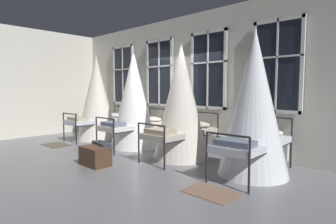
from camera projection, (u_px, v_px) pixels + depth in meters
name	position (u px, v px, depth m)	size (l,w,h in m)	color
ground	(149.00, 153.00, 6.78)	(20.70, 20.70, 0.00)	slate
back_wall_with_windows	(184.00, 82.00, 7.63)	(9.32, 0.10, 3.57)	beige
window_bank	(181.00, 101.00, 7.59)	(6.31, 0.10, 2.97)	black
cot_first	(97.00, 98.00, 8.66)	(1.28, 1.92, 2.65)	black
cot_second	(134.00, 101.00, 7.42)	(1.28, 1.92, 2.61)	black
cot_third	(181.00, 103.00, 6.19)	(1.28, 1.91, 2.61)	black
cot_fourth	(254.00, 105.00, 4.97)	(1.28, 1.92, 2.66)	black
rug_first	(56.00, 145.00, 7.74)	(0.80, 0.56, 0.01)	brown
rug_fourth	(211.00, 192.00, 4.17)	(0.80, 0.56, 0.01)	brown
suitcase_dark	(102.00, 152.00, 5.92)	(0.58, 0.29, 0.47)	#2D3342
travel_trunk	(95.00, 156.00, 5.67)	(0.64, 0.40, 0.39)	#472D1E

